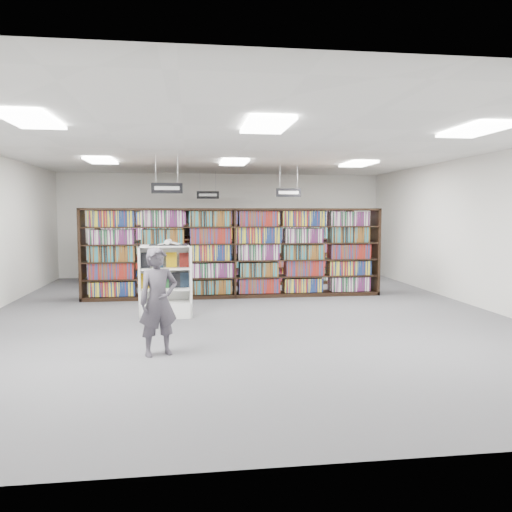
{
  "coord_description": "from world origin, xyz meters",
  "views": [
    {
      "loc": [
        -1.03,
        -9.7,
        2.0
      ],
      "look_at": [
        0.32,
        0.5,
        1.1
      ],
      "focal_mm": 35.0,
      "sensor_mm": 36.0,
      "label": 1
    }
  ],
  "objects": [
    {
      "name": "endcap_display",
      "position": [
        -1.51,
        -0.1,
        0.47
      ],
      "size": [
        1.02,
        0.56,
        1.38
      ],
      "rotation": [
        0.0,
        0.0,
        0.07
      ],
      "color": "white",
      "rests_on": "floor"
    },
    {
      "name": "bookshelf_row_near",
      "position": [
        0.0,
        2.0,
        1.05
      ],
      "size": [
        7.0,
        0.6,
        2.1
      ],
      "color": "black",
      "rests_on": "floor"
    },
    {
      "name": "wall_front",
      "position": [
        0.0,
        -6.0,
        1.6
      ],
      "size": [
        10.0,
        0.1,
        3.2
      ],
      "primitive_type": "cube",
      "color": "silver",
      "rests_on": "ground"
    },
    {
      "name": "wall_right",
      "position": [
        5.0,
        0.0,
        1.6
      ],
      "size": [
        0.1,
        12.0,
        3.2
      ],
      "primitive_type": "cube",
      "color": "silver",
      "rests_on": "ground"
    },
    {
      "name": "aisle_sign_left",
      "position": [
        -1.5,
        1.0,
        2.53
      ],
      "size": [
        0.65,
        0.02,
        0.8
      ],
      "color": "#B2B2B7",
      "rests_on": "ceiling"
    },
    {
      "name": "bookshelf_row_far",
      "position": [
        0.0,
        5.7,
        1.05
      ],
      "size": [
        7.0,
        0.6,
        2.1
      ],
      "color": "black",
      "rests_on": "floor"
    },
    {
      "name": "troffer_back_left",
      "position": [
        -3.0,
        2.0,
        3.16
      ],
      "size": [
        0.6,
        1.2,
        0.04
      ],
      "primitive_type": "cube",
      "color": "white",
      "rests_on": "ceiling"
    },
    {
      "name": "troffer_front_right",
      "position": [
        3.0,
        -3.0,
        3.16
      ],
      "size": [
        0.6,
        1.2,
        0.04
      ],
      "primitive_type": "cube",
      "color": "white",
      "rests_on": "ceiling"
    },
    {
      "name": "shopper",
      "position": [
        -1.48,
        -2.71,
        0.76
      ],
      "size": [
        0.65,
        0.54,
        1.52
      ],
      "primitive_type": "imported",
      "rotation": [
        0.0,
        0.0,
        0.37
      ],
      "color": "#454049",
      "rests_on": "floor"
    },
    {
      "name": "ceiling",
      "position": [
        0.0,
        0.0,
        3.2
      ],
      "size": [
        10.0,
        12.0,
        0.1
      ],
      "primitive_type": "cube",
      "color": "silver",
      "rests_on": "wall_back"
    },
    {
      "name": "open_book",
      "position": [
        -1.43,
        -0.14,
        1.41
      ],
      "size": [
        0.74,
        0.47,
        0.13
      ],
      "rotation": [
        0.0,
        0.0,
        -0.09
      ],
      "color": "black",
      "rests_on": "endcap_display"
    },
    {
      "name": "aisle_sign_center",
      "position": [
        -0.5,
        5.0,
        2.53
      ],
      "size": [
        0.65,
        0.02,
        0.8
      ],
      "color": "#B2B2B7",
      "rests_on": "ceiling"
    },
    {
      "name": "troffer_front_left",
      "position": [
        -3.0,
        -3.0,
        3.16
      ],
      "size": [
        0.6,
        1.2,
        0.04
      ],
      "primitive_type": "cube",
      "color": "white",
      "rests_on": "ceiling"
    },
    {
      "name": "wall_back",
      "position": [
        0.0,
        6.0,
        1.6
      ],
      "size": [
        10.0,
        0.1,
        3.2
      ],
      "primitive_type": "cube",
      "color": "silver",
      "rests_on": "ground"
    },
    {
      "name": "troffer_front_center",
      "position": [
        0.0,
        -3.0,
        3.16
      ],
      "size": [
        0.6,
        1.2,
        0.04
      ],
      "primitive_type": "cube",
      "color": "white",
      "rests_on": "ceiling"
    },
    {
      "name": "floor",
      "position": [
        0.0,
        0.0,
        0.0
      ],
      "size": [
        12.0,
        12.0,
        0.0
      ],
      "primitive_type": "plane",
      "color": "#4D4D51",
      "rests_on": "ground"
    },
    {
      "name": "aisle_sign_right",
      "position": [
        1.5,
        3.0,
        2.53
      ],
      "size": [
        0.65,
        0.02,
        0.8
      ],
      "color": "#B2B2B7",
      "rests_on": "ceiling"
    },
    {
      "name": "troffer_back_center",
      "position": [
        0.0,
        2.0,
        3.16
      ],
      "size": [
        0.6,
        1.2,
        0.04
      ],
      "primitive_type": "cube",
      "color": "white",
      "rests_on": "ceiling"
    },
    {
      "name": "bookshelf_row_mid",
      "position": [
        0.0,
        4.0,
        1.05
      ],
      "size": [
        7.0,
        0.6,
        2.1
      ],
      "color": "black",
      "rests_on": "floor"
    },
    {
      "name": "troffer_back_right",
      "position": [
        3.0,
        2.0,
        3.16
      ],
      "size": [
        0.6,
        1.2,
        0.04
      ],
      "primitive_type": "cube",
      "color": "white",
      "rests_on": "ceiling"
    }
  ]
}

